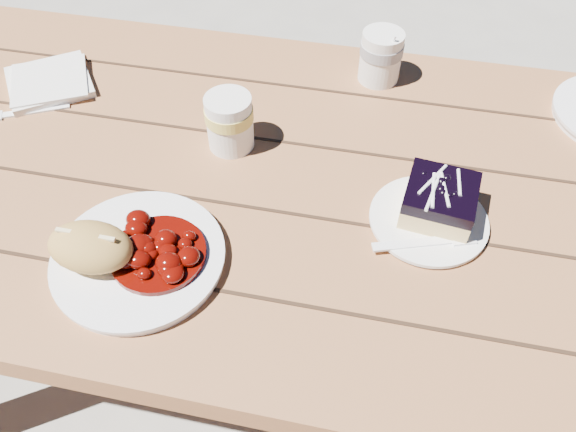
% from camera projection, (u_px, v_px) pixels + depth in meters
% --- Properties ---
extents(ground, '(60.00, 60.00, 0.00)m').
position_uv_depth(ground, '(336.00, 381.00, 1.49)').
color(ground, gray).
rests_on(ground, ground).
extents(picnic_table, '(2.00, 1.55, 0.75)m').
position_uv_depth(picnic_table, '(357.00, 247.00, 1.04)').
color(picnic_table, brown).
rests_on(picnic_table, ground).
extents(main_plate, '(0.24, 0.24, 0.02)m').
position_uv_depth(main_plate, '(139.00, 259.00, 0.81)').
color(main_plate, white).
rests_on(main_plate, picnic_table).
extents(goulash_stew, '(0.14, 0.14, 0.04)m').
position_uv_depth(goulash_stew, '(156.00, 247.00, 0.79)').
color(goulash_stew, '#540703').
rests_on(goulash_stew, main_plate).
extents(bread_roll, '(0.12, 0.08, 0.06)m').
position_uv_depth(bread_roll, '(91.00, 247.00, 0.78)').
color(bread_roll, '#BA9047').
rests_on(bread_roll, main_plate).
extents(dessert_plate, '(0.18, 0.18, 0.01)m').
position_uv_depth(dessert_plate, '(428.00, 221.00, 0.86)').
color(dessert_plate, white).
rests_on(dessert_plate, picnic_table).
extents(blueberry_cake, '(0.12, 0.12, 0.06)m').
position_uv_depth(blueberry_cake, '(440.00, 200.00, 0.85)').
color(blueberry_cake, '#E4C57C').
rests_on(blueberry_cake, dessert_plate).
extents(fork_dessert, '(0.16, 0.08, 0.00)m').
position_uv_depth(fork_dessert, '(414.00, 243.00, 0.83)').
color(fork_dessert, white).
rests_on(fork_dessert, dessert_plate).
extents(coffee_cup, '(0.08, 0.08, 0.10)m').
position_uv_depth(coffee_cup, '(381.00, 57.00, 1.07)').
color(coffee_cup, white).
rests_on(coffee_cup, picnic_table).
extents(napkin_stack, '(0.21, 0.21, 0.01)m').
position_uv_depth(napkin_stack, '(49.00, 82.00, 1.09)').
color(napkin_stack, white).
rests_on(napkin_stack, picnic_table).
extents(fork_table, '(0.15, 0.09, 0.00)m').
position_uv_depth(fork_table, '(35.00, 110.00, 1.04)').
color(fork_table, white).
rests_on(fork_table, picnic_table).
extents(second_cup, '(0.08, 0.08, 0.10)m').
position_uv_depth(second_cup, '(230.00, 122.00, 0.95)').
color(second_cup, white).
rests_on(second_cup, picnic_table).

